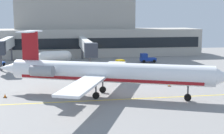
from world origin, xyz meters
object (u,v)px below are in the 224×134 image
(regional_jet, at_px, (105,72))
(fuel_tank, at_px, (55,57))
(pushback_tractor, at_px, (119,65))
(belt_loader, at_px, (147,58))

(regional_jet, height_order, fuel_tank, regional_jet)
(pushback_tractor, distance_m, belt_loader, 11.56)
(belt_loader, xyz_separation_m, fuel_tank, (-21.10, 1.91, 0.63))
(regional_jet, distance_m, belt_loader, 32.97)
(regional_jet, bearing_deg, fuel_tank, 102.16)
(regional_jet, bearing_deg, pushback_tractor, 74.20)
(regional_jet, relative_size, belt_loader, 8.50)
(regional_jet, xyz_separation_m, belt_loader, (14.31, 29.62, -2.28))
(belt_loader, distance_m, fuel_tank, 21.19)
(regional_jet, distance_m, fuel_tank, 32.29)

